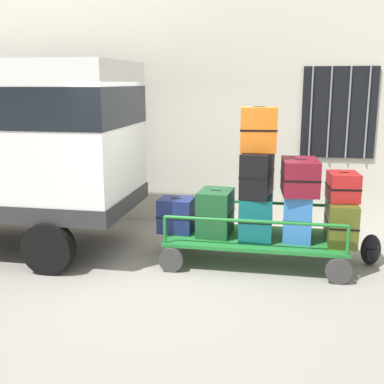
# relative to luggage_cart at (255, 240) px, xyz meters

# --- Properties ---
(ground_plane) EXTENTS (40.00, 40.00, 0.00)m
(ground_plane) POSITION_rel_luggage_cart_xyz_m (-0.99, -0.58, -0.33)
(ground_plane) COLOR gray
(building_wall) EXTENTS (12.00, 0.38, 5.00)m
(building_wall) POSITION_rel_luggage_cart_xyz_m (-0.99, 2.07, 2.17)
(building_wall) COLOR silver
(building_wall) RESTS_ON ground
(luggage_cart) EXTENTS (2.50, 1.21, 0.38)m
(luggage_cart) POSITION_rel_luggage_cart_xyz_m (0.00, 0.00, 0.00)
(luggage_cart) COLOR #1E722D
(luggage_cart) RESTS_ON ground
(cart_railing) EXTENTS (2.40, 1.07, 0.39)m
(cart_railing) POSITION_rel_luggage_cart_xyz_m (0.00, 0.00, 0.38)
(cart_railing) COLOR #1E722D
(cart_railing) RESTS_ON luggage_cart
(suitcase_left_bottom) EXTENTS (0.51, 0.44, 0.50)m
(suitcase_left_bottom) POSITION_rel_luggage_cart_xyz_m (-1.14, 0.02, 0.30)
(suitcase_left_bottom) COLOR navy
(suitcase_left_bottom) RESTS_ON luggage_cart
(suitcase_midleft_bottom) EXTENTS (0.49, 0.62, 0.65)m
(suitcase_midleft_bottom) POSITION_rel_luggage_cart_xyz_m (-0.57, -0.00, 0.38)
(suitcase_midleft_bottom) COLOR #194C28
(suitcase_midleft_bottom) RESTS_ON luggage_cart
(suitcase_center_bottom) EXTENTS (0.47, 0.71, 0.59)m
(suitcase_center_bottom) POSITION_rel_luggage_cart_xyz_m (0.00, -0.01, 0.35)
(suitcase_center_bottom) COLOR #0F5960
(suitcase_center_bottom) RESTS_ON luggage_cart
(suitcase_center_middle) EXTENTS (0.45, 0.79, 0.61)m
(suitcase_center_middle) POSITION_rel_luggage_cart_xyz_m (-0.00, 0.01, 0.95)
(suitcase_center_middle) COLOR black
(suitcase_center_middle) RESTS_ON suitcase_center_bottom
(suitcase_center_top) EXTENTS (0.51, 0.40, 0.60)m
(suitcase_center_top) POSITION_rel_luggage_cart_xyz_m (-0.00, -0.04, 1.55)
(suitcase_center_top) COLOR orange
(suitcase_center_top) RESTS_ON suitcase_center_middle
(suitcase_midright_bottom) EXTENTS (0.40, 0.63, 0.64)m
(suitcase_midright_bottom) POSITION_rel_luggage_cart_xyz_m (0.57, 0.01, 0.37)
(suitcase_midright_bottom) COLOR #3372C6
(suitcase_midright_bottom) RESTS_ON luggage_cart
(suitcase_midright_middle) EXTENTS (0.53, 0.75, 0.47)m
(suitcase_midright_middle) POSITION_rel_luggage_cart_xyz_m (0.57, 0.02, 0.93)
(suitcase_midright_middle) COLOR maroon
(suitcase_midright_middle) RESTS_ON suitcase_midright_bottom
(suitcase_right_bottom) EXTENTS (0.39, 0.83, 0.57)m
(suitcase_right_bottom) POSITION_rel_luggage_cart_xyz_m (1.14, 0.01, 0.34)
(suitcase_right_bottom) COLOR #4C5119
(suitcase_right_bottom) RESTS_ON luggage_cart
(suitcase_right_middle) EXTENTS (0.43, 0.52, 0.38)m
(suitcase_right_middle) POSITION_rel_luggage_cart_xyz_m (1.14, 0.04, 0.81)
(suitcase_right_middle) COLOR #B21E1E
(suitcase_right_middle) RESTS_ON suitcase_right_bottom
(backpack) EXTENTS (0.27, 0.22, 0.44)m
(backpack) POSITION_rel_luggage_cart_xyz_m (1.59, 0.20, -0.11)
(backpack) COLOR black
(backpack) RESTS_ON ground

